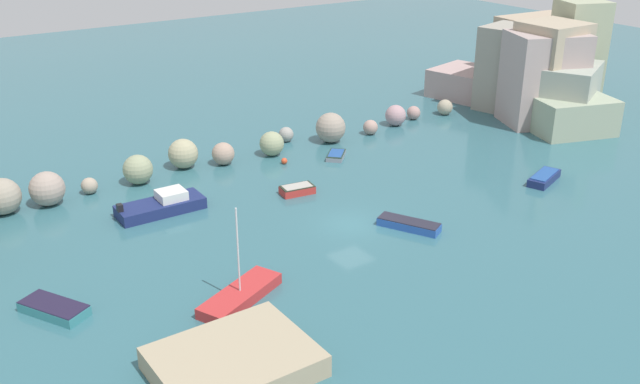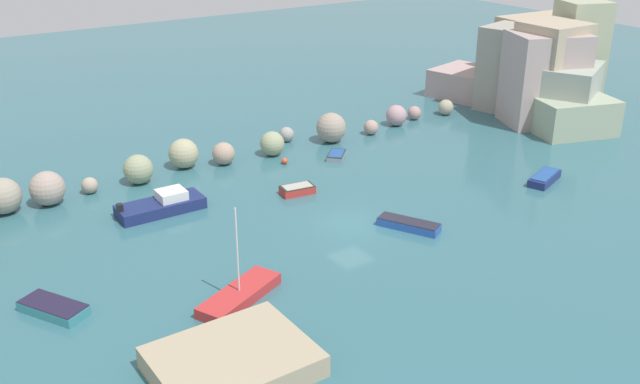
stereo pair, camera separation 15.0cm
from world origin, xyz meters
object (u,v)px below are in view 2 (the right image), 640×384
channel_buoy (285,161)px  moored_boat_1 (239,295)px  moored_boat_2 (409,225)px  stone_dock (233,362)px  moored_boat_0 (53,308)px  moored_boat_3 (297,189)px  moored_boat_6 (162,205)px  moored_boat_4 (545,178)px  moored_boat_5 (337,155)px

channel_buoy → moored_boat_1: (-12.69, -16.40, 0.09)m
moored_boat_2 → stone_dock: bearing=-94.7°
moored_boat_1 → moored_boat_2: moored_boat_1 is taller
moored_boat_0 → moored_boat_3: size_ratio=1.56×
moored_boat_0 → moored_boat_6: bearing=-77.2°
stone_dock → moored_boat_6: bearing=77.6°
channel_buoy → moored_boat_2: moored_boat_2 is taller
moored_boat_0 → moored_boat_6: 13.10m
moored_boat_3 → moored_boat_4: moored_boat_4 is taller
stone_dock → moored_boat_3: size_ratio=2.74×
stone_dock → channel_buoy: size_ratio=14.03×
moored_boat_1 → moored_boat_4: (27.17, 2.18, -0.01)m
stone_dock → moored_boat_4: bearing=14.0°
stone_dock → moored_boat_6: size_ratio=1.19×
channel_buoy → moored_boat_2: size_ratio=0.12×
stone_dock → channel_buoy: bearing=54.0°
moored_boat_4 → moored_boat_0: bearing=156.4°
moored_boat_0 → moored_boat_3: 20.13m
moored_boat_4 → moored_boat_6: size_ratio=0.65×
moored_boat_3 → moored_boat_4: size_ratio=0.67×
moored_boat_2 → moored_boat_5: size_ratio=1.62×
moored_boat_2 → moored_boat_1: bearing=-110.6°
channel_buoy → moored_boat_6: 12.22m
moored_boat_3 → moored_boat_6: size_ratio=0.43×
moored_boat_6 → stone_dock: bearing=-102.1°
moored_boat_1 → moored_boat_2: size_ratio=1.35×
moored_boat_3 → stone_dock: bearing=-122.3°
moored_boat_0 → moored_boat_5: (25.75, 10.91, -0.07)m
moored_boat_4 → moored_boat_6: moored_boat_6 is taller
moored_boat_2 → moored_boat_5: bearing=137.1°
moored_boat_3 → moored_boat_2: bearing=-63.6°
channel_buoy → moored_boat_3: size_ratio=0.19×
moored_boat_0 → moored_boat_5: size_ratio=1.55×
moored_boat_2 → moored_boat_3: size_ratio=1.62×
moored_boat_2 → moored_boat_6: size_ratio=0.71×
moored_boat_4 → moored_boat_5: 16.55m
channel_buoy → moored_boat_6: bearing=-164.6°
channel_buoy → moored_boat_2: bearing=-87.3°
channel_buoy → moored_boat_6: moored_boat_6 is taller
moored_boat_3 → moored_boat_1: bearing=-126.3°
moored_boat_0 → moored_boat_1: size_ratio=0.71×
channel_buoy → moored_boat_1: 20.74m
moored_boat_3 → moored_boat_6: 9.76m
moored_boat_2 → moored_boat_6: 16.93m
moored_boat_5 → moored_boat_6: (-16.09, -2.07, 0.29)m
stone_dock → moored_boat_0: (-5.59, 9.70, -0.28)m
moored_boat_5 → stone_dock: bearing=-180.0°
moored_boat_3 → moored_boat_4: (16.82, -8.51, 0.00)m
moored_boat_5 → moored_boat_6: bearing=141.7°
moored_boat_5 → moored_boat_6: 16.22m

